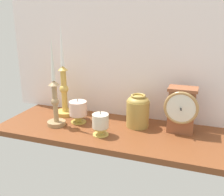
{
  "coord_description": "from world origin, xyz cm",
  "views": [
    {
      "loc": [
        34.99,
        -98.28,
        46.44
      ],
      "look_at": [
        -0.3,
        0.0,
        14.0
      ],
      "focal_mm": 42.32,
      "sensor_mm": 36.0,
      "label": 1
    }
  ],
  "objects_px": {
    "candlestick_tall_center": "(55,100)",
    "brass_vase_jar": "(138,110)",
    "candlestick_tall_left": "(64,90)",
    "mantel_clock": "(181,109)",
    "pillar_candle_front": "(78,110)",
    "pillar_candle_near_clock": "(100,123)"
  },
  "relations": [
    {
      "from": "pillar_candle_near_clock",
      "to": "candlestick_tall_center",
      "type": "bearing_deg",
      "value": 172.84
    },
    {
      "from": "candlestick_tall_left",
      "to": "candlestick_tall_center",
      "type": "distance_m",
      "value": 0.13
    },
    {
      "from": "mantel_clock",
      "to": "candlestick_tall_left",
      "type": "distance_m",
      "value": 0.56
    },
    {
      "from": "brass_vase_jar",
      "to": "pillar_candle_front",
      "type": "xyz_separation_m",
      "value": [
        -0.27,
        -0.05,
        -0.02
      ]
    },
    {
      "from": "candlestick_tall_center",
      "to": "pillar_candle_near_clock",
      "type": "xyz_separation_m",
      "value": [
        0.22,
        -0.03,
        -0.07
      ]
    },
    {
      "from": "candlestick_tall_left",
      "to": "candlestick_tall_center",
      "type": "bearing_deg",
      "value": -77.37
    },
    {
      "from": "candlestick_tall_center",
      "to": "brass_vase_jar",
      "type": "xyz_separation_m",
      "value": [
        0.34,
        0.11,
        -0.04
      ]
    },
    {
      "from": "candlestick_tall_center",
      "to": "brass_vase_jar",
      "type": "relative_size",
      "value": 2.7
    },
    {
      "from": "candlestick_tall_center",
      "to": "pillar_candle_front",
      "type": "bearing_deg",
      "value": 38.83
    },
    {
      "from": "candlestick_tall_center",
      "to": "mantel_clock",
      "type": "bearing_deg",
      "value": 12.0
    },
    {
      "from": "mantel_clock",
      "to": "candlestick_tall_left",
      "type": "xyz_separation_m",
      "value": [
        -0.55,
        0.02,
        0.02
      ]
    },
    {
      "from": "mantel_clock",
      "to": "pillar_candle_front",
      "type": "xyz_separation_m",
      "value": [
        -0.45,
        -0.05,
        -0.04
      ]
    },
    {
      "from": "candlestick_tall_center",
      "to": "pillar_candle_near_clock",
      "type": "bearing_deg",
      "value": -7.16
    },
    {
      "from": "mantel_clock",
      "to": "brass_vase_jar",
      "type": "bearing_deg",
      "value": -179.45
    },
    {
      "from": "mantel_clock",
      "to": "pillar_candle_front",
      "type": "relative_size",
      "value": 1.71
    },
    {
      "from": "candlestick_tall_left",
      "to": "candlestick_tall_center",
      "type": "relative_size",
      "value": 1.11
    },
    {
      "from": "mantel_clock",
      "to": "brass_vase_jar",
      "type": "xyz_separation_m",
      "value": [
        -0.18,
        -0.0,
        -0.02
      ]
    },
    {
      "from": "mantel_clock",
      "to": "candlestick_tall_center",
      "type": "xyz_separation_m",
      "value": [
        -0.52,
        -0.11,
        0.02
      ]
    },
    {
      "from": "candlestick_tall_left",
      "to": "pillar_candle_front",
      "type": "xyz_separation_m",
      "value": [
        0.11,
        -0.07,
        -0.07
      ]
    },
    {
      "from": "brass_vase_jar",
      "to": "mantel_clock",
      "type": "bearing_deg",
      "value": 0.55
    },
    {
      "from": "mantel_clock",
      "to": "brass_vase_jar",
      "type": "height_order",
      "value": "mantel_clock"
    },
    {
      "from": "mantel_clock",
      "to": "pillar_candle_front",
      "type": "bearing_deg",
      "value": -173.72
    }
  ]
}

